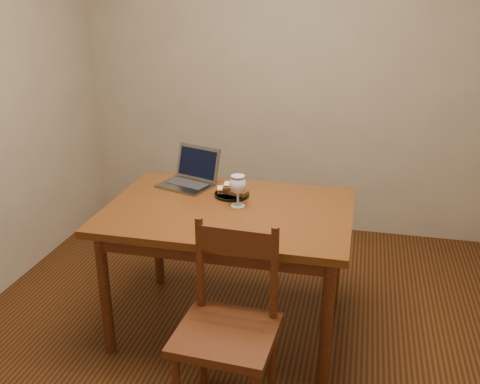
% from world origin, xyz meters
% --- Properties ---
extents(floor, '(3.20, 3.20, 0.02)m').
position_xyz_m(floor, '(0.00, 0.00, -0.01)').
color(floor, black).
rests_on(floor, ground).
extents(back_wall, '(3.20, 0.02, 2.60)m').
position_xyz_m(back_wall, '(0.00, 1.61, 1.30)').
color(back_wall, gray).
rests_on(back_wall, floor).
extents(front_wall, '(3.20, 0.02, 2.60)m').
position_xyz_m(front_wall, '(0.00, -1.61, 1.30)').
color(front_wall, gray).
rests_on(front_wall, floor).
extents(table, '(1.30, 0.90, 0.74)m').
position_xyz_m(table, '(-0.09, 0.12, 0.65)').
color(table, '#451F0B').
rests_on(table, floor).
extents(chair, '(0.45, 0.43, 0.45)m').
position_xyz_m(chair, '(0.07, -0.53, 0.49)').
color(chair, '#37170B').
rests_on(chair, floor).
extents(plate, '(0.20, 0.20, 0.02)m').
position_xyz_m(plate, '(-0.11, 0.29, 0.75)').
color(plate, black).
rests_on(plate, table).
extents(sandwich_cheese, '(0.12, 0.09, 0.03)m').
position_xyz_m(sandwich_cheese, '(-0.14, 0.30, 0.77)').
color(sandwich_cheese, '#381E0C').
rests_on(sandwich_cheese, plate).
extents(sandwich_tomato, '(0.12, 0.09, 0.03)m').
position_xyz_m(sandwich_tomato, '(-0.07, 0.28, 0.77)').
color(sandwich_tomato, '#381E0C').
rests_on(sandwich_tomato, plate).
extents(sandwich_top, '(0.11, 0.07, 0.03)m').
position_xyz_m(sandwich_top, '(-0.11, 0.29, 0.79)').
color(sandwich_top, '#381E0C').
rests_on(sandwich_top, plate).
extents(milk_glass, '(0.09, 0.09, 0.18)m').
position_xyz_m(milk_glass, '(-0.04, 0.15, 0.83)').
color(milk_glass, white).
rests_on(milk_glass, table).
extents(laptop, '(0.37, 0.35, 0.21)m').
position_xyz_m(laptop, '(-0.39, 0.43, 0.80)').
color(laptop, slate).
rests_on(laptop, table).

